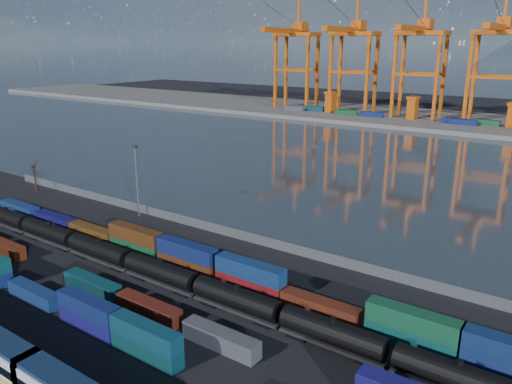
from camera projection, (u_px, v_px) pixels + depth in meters
The scene contains 13 objects.
ground at pixel (145, 299), 77.65m from camera, with size 700.00×700.00×0.00m, color black.
harbor_water at pixel (390, 167), 159.92m from camera, with size 700.00×700.00×0.00m, color #29343B.
far_quay at pixel (469, 123), 241.90m from camera, with size 700.00×70.00×2.00m, color #514F4C.
container_row_south at pixel (99, 320), 67.70m from camera, with size 126.31×2.23×4.74m.
container_row_mid at pixel (96, 284), 78.67m from camera, with size 141.25×2.34×4.98m.
container_row_north at pixel (272, 287), 76.64m from camera, with size 141.32×2.49×5.32m.
tanker_string at pixel (197, 285), 76.99m from camera, with size 123.35×3.19×4.56m.
waterfront_fence at pixel (250, 238), 99.30m from camera, with size 160.12×0.12×2.20m.
bare_tree at pixel (35, 176), 131.21m from camera, with size 2.32×2.41×8.89m.
yard_light_mast at pixel (137, 177), 111.89m from camera, with size 1.60×0.40×16.60m.
gantry_cranes at pixel (458, 44), 230.25m from camera, with size 198.78×45.66×61.83m.
quay_containers at pixel (438, 120), 235.91m from camera, with size 172.58×10.99×2.60m.
straddle_carriers at pixel (460, 111), 233.49m from camera, with size 140.00×7.00×11.10m.
Camera 1 is at (54.18, -47.01, 38.19)m, focal length 35.00 mm.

